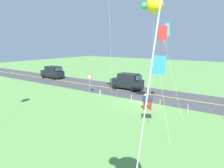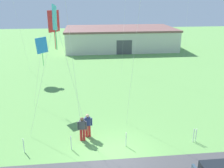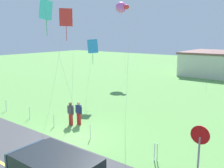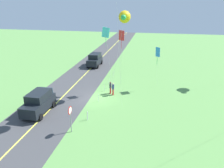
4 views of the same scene
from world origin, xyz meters
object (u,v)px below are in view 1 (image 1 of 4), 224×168
object	(u,v)px
person_adult_near	(145,101)
kite_blue_mid	(154,5)
car_parked_east_far	(53,72)
kite_cyan_top	(158,67)
car_suv_foreground	(128,81)
kite_yellow_high	(163,34)
person_adult_companion	(150,101)
kite_red_low	(167,31)
stop_sign	(90,79)

from	to	relation	value
person_adult_near	kite_blue_mid	xyz separation A→B (m)	(-1.04, 1.12, 8.54)
car_parked_east_far	kite_cyan_top	world-z (taller)	kite_cyan_top
car_suv_foreground	kite_yellow_high	distance (m)	12.30
person_adult_companion	kite_yellow_high	bearing A→B (deg)	23.08
person_adult_near	person_adult_companion	bearing A→B (deg)	-7.22
car_suv_foreground	person_adult_near	bearing A→B (deg)	131.23
car_parked_east_far	person_adult_companion	bearing A→B (deg)	163.93
kite_blue_mid	kite_red_low	bearing A→B (deg)	-99.22
stop_sign	kite_cyan_top	world-z (taller)	kite_cyan_top
kite_red_low	car_parked_east_far	bearing A→B (deg)	-13.60
stop_sign	kite_red_low	bearing A→B (deg)	174.75
car_suv_foreground	kite_blue_mid	distance (m)	13.44
person_adult_companion	kite_red_low	size ratio (longest dim) A/B	0.19
person_adult_companion	kite_yellow_high	size ratio (longest dim) A/B	0.20
kite_cyan_top	person_adult_near	bearing A→B (deg)	-57.63
kite_blue_mid	kite_cyan_top	xyz separation A→B (m)	(-2.26, 4.07, -4.48)
car_suv_foreground	kite_blue_mid	bearing A→B (deg)	131.45
car_parked_east_far	kite_blue_mid	bearing A→B (deg)	160.92
car_parked_east_far	person_adult_near	world-z (taller)	car_parked_east_far
person_adult_near	car_suv_foreground	bearing A→B (deg)	74.32
kite_blue_mid	kite_yellow_high	distance (m)	2.47
stop_sign	kite_red_low	world-z (taller)	kite_red_low
car_parked_east_far	kite_red_low	distance (m)	24.90
car_suv_foreground	kite_blue_mid	world-z (taller)	kite_blue_mid
car_suv_foreground	car_parked_east_far	world-z (taller)	same
kite_red_low	kite_yellow_high	xyz separation A→B (m)	(-0.32, 1.89, -0.34)
car_parked_east_far	kite_cyan_top	xyz separation A→B (m)	(-25.31, 12.05, 3.77)
car_parked_east_far	person_adult_near	bearing A→B (deg)	162.70
person_adult_companion	kite_blue_mid	size ratio (longest dim) A/B	0.16
car_suv_foreground	person_adult_companion	distance (m)	9.02
stop_sign	kite_yellow_high	size ratio (longest dim) A/B	0.33
kite_blue_mid	person_adult_companion	bearing A→B (deg)	-65.92
stop_sign	kite_red_low	distance (m)	11.71
car_parked_east_far	person_adult_near	size ratio (longest dim) A/B	2.75
kite_yellow_high	kite_blue_mid	bearing A→B (deg)	31.05
kite_blue_mid	kite_cyan_top	distance (m)	6.46
kite_yellow_high	kite_red_low	bearing A→B (deg)	-80.24
person_adult_companion	kite_blue_mid	bearing A→B (deg)	-4.06
car_suv_foreground	person_adult_companion	world-z (taller)	car_suv_foreground
car_parked_east_far	kite_blue_mid	world-z (taller)	kite_blue_mid
car_parked_east_far	stop_sign	size ratio (longest dim) A/B	1.72
car_suv_foreground	stop_sign	bearing A→B (deg)	58.86
person_adult_near	kite_red_low	xyz separation A→B (m)	(-1.41, -1.19, 6.55)
stop_sign	kite_blue_mid	xyz separation A→B (m)	(-9.86, 3.25, 7.60)
stop_sign	kite_yellow_high	distance (m)	12.14
car_parked_east_far	kite_blue_mid	size ratio (longest dim) A/B	0.44
car_suv_foreground	kite_cyan_top	xyz separation A→B (m)	(-9.28, 12.02, 3.77)
stop_sign	person_adult_companion	distance (m)	9.38
person_adult_companion	car_parked_east_far	bearing A→B (deg)	-134.21
stop_sign	person_adult_near	world-z (taller)	stop_sign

